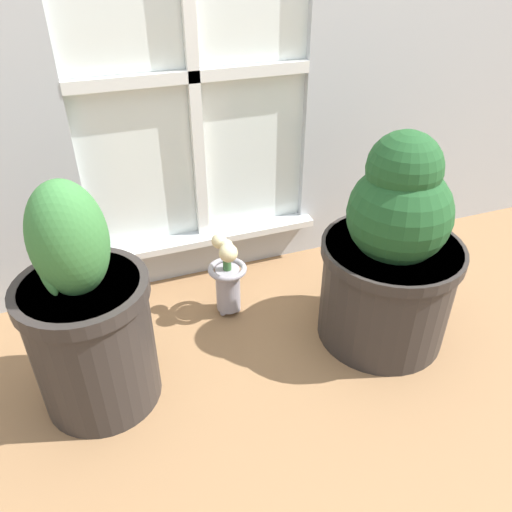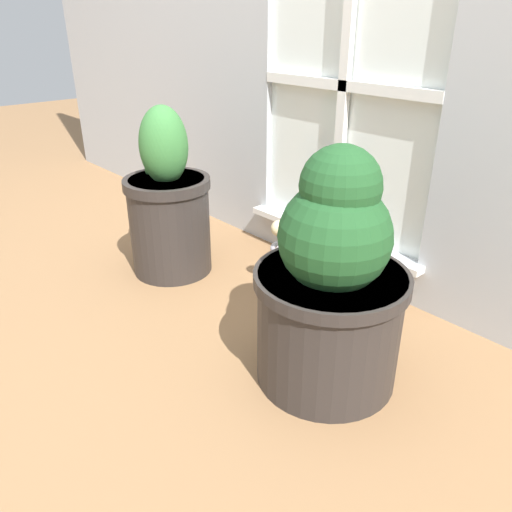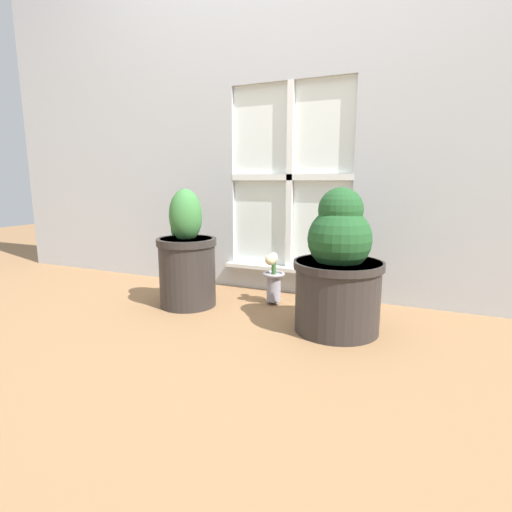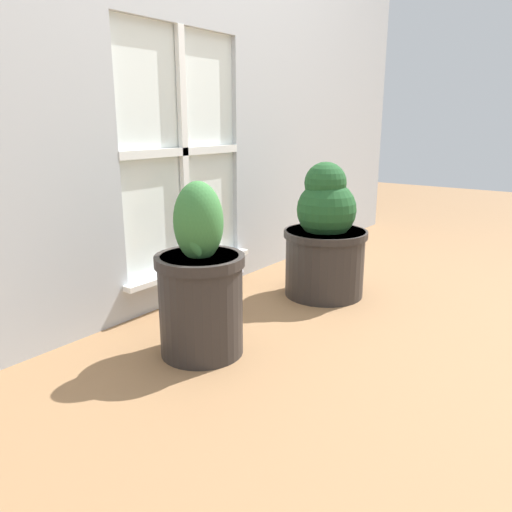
% 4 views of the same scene
% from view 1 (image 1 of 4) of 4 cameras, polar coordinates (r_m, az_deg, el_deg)
% --- Properties ---
extents(ground_plane, '(10.00, 10.00, 0.00)m').
position_cam_1_polar(ground_plane, '(1.39, 2.08, -16.72)').
color(ground_plane, olive).
extents(potted_plant_left, '(0.32, 0.32, 0.63)m').
position_cam_1_polar(potted_plant_left, '(1.30, -18.62, -7.01)').
color(potted_plant_left, '#2D2826').
rests_on(potted_plant_left, ground_plane).
extents(potted_plant_right, '(0.40, 0.40, 0.65)m').
position_cam_1_polar(potted_plant_right, '(1.47, 15.19, -0.17)').
color(potted_plant_right, '#2D2826').
rests_on(potted_plant_right, ground_plane).
extents(flower_vase, '(0.12, 0.13, 0.28)m').
position_cam_1_polar(flower_vase, '(1.57, -3.32, -2.29)').
color(flower_vase, '#99939E').
rests_on(flower_vase, ground_plane).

